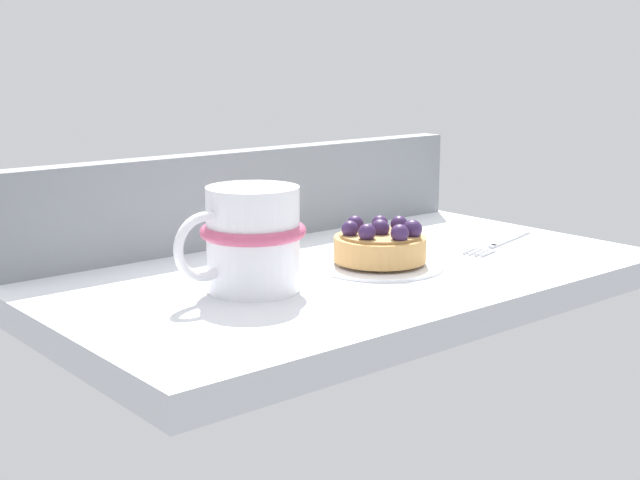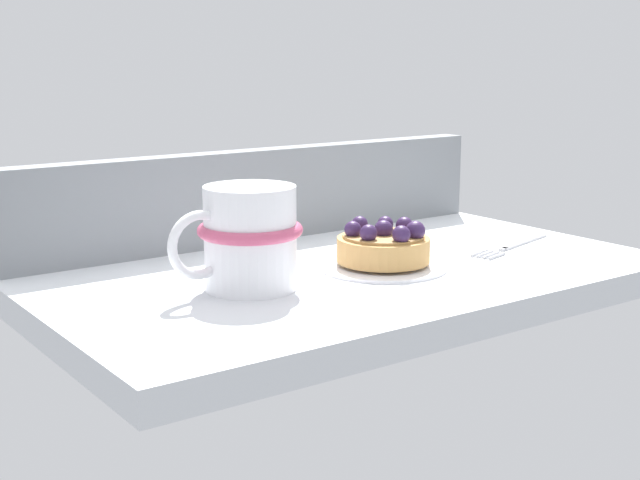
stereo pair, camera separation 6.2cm
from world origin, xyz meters
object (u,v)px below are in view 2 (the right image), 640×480
object	(u,v)px
dessert_plate	(383,265)
dessert_fork	(513,245)
coffee_mug	(248,237)
raspberry_tart	(384,245)

from	to	relation	value
dessert_plate	dessert_fork	bearing A→B (deg)	-3.67
coffee_mug	dessert_plate	bearing A→B (deg)	-3.79
raspberry_tart	dessert_fork	world-z (taller)	raspberry_tart
dessert_plate	coffee_mug	xyz separation A→B (cm)	(-15.56, 1.03, 4.68)
dessert_plate	raspberry_tart	world-z (taller)	raspberry_tart
raspberry_tart	coffee_mug	distance (cm)	15.83
coffee_mug	dessert_fork	bearing A→B (deg)	-3.73
dessert_plate	coffee_mug	world-z (taller)	coffee_mug
raspberry_tart	coffee_mug	world-z (taller)	coffee_mug
dessert_plate	dessert_fork	size ratio (longest dim) A/B	0.87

